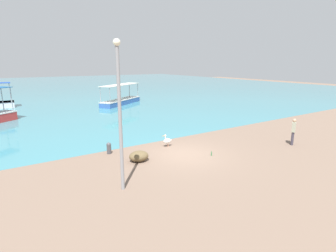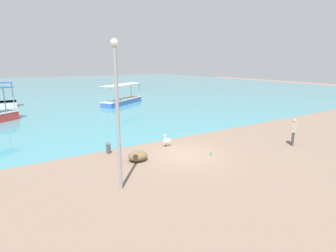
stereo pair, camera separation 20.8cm
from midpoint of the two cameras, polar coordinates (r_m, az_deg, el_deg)
ground at (r=15.02m, az=3.42°, el=-6.16°), size 120.00×120.00×0.00m
harbor_water at (r=60.17m, az=-24.95°, el=7.56°), size 110.00×90.00×0.00m
fishing_boat_center at (r=33.37m, az=-10.39°, el=5.53°), size 6.60×5.23×2.44m
pelican at (r=16.23m, az=-0.53°, el=-3.22°), size 0.81×0.33×0.80m
lamp_post at (r=10.23m, az=-11.06°, el=3.51°), size 0.28×0.28×5.94m
mooring_bollard at (r=15.38m, az=-13.12°, el=-4.63°), size 0.26×0.26×0.66m
fisherman_standing at (r=18.18m, az=25.31°, el=-0.97°), size 0.46×0.40×1.69m
net_pile at (r=14.03m, az=-6.78°, el=-6.52°), size 1.05×0.89×0.54m
glass_bottle at (r=14.92m, az=9.05°, el=-6.01°), size 0.07×0.07×0.27m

